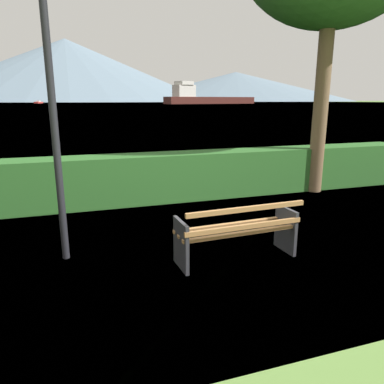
{
  "coord_description": "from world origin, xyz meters",
  "views": [
    {
      "loc": [
        -2.13,
        -4.45,
        2.23
      ],
      "look_at": [
        0.0,
        1.98,
        0.51
      ],
      "focal_mm": 34.1,
      "sensor_mm": 36.0,
      "label": 1
    }
  ],
  "objects_px": {
    "cargo_ship_large": "(205,98)",
    "fishing_boat_near": "(39,102)",
    "lamp_post": "(48,54)",
    "park_bench": "(238,232)"
  },
  "relations": [
    {
      "from": "park_bench",
      "to": "cargo_ship_large",
      "type": "relative_size",
      "value": 0.03
    },
    {
      "from": "park_bench",
      "to": "fishing_boat_near",
      "type": "bearing_deg",
      "value": 94.49
    },
    {
      "from": "park_bench",
      "to": "fishing_boat_near",
      "type": "relative_size",
      "value": 0.21
    },
    {
      "from": "park_bench",
      "to": "lamp_post",
      "type": "bearing_deg",
      "value": 160.14
    },
    {
      "from": "park_bench",
      "to": "fishing_boat_near",
      "type": "xyz_separation_m",
      "value": [
        -19.95,
        254.28,
        0.19
      ]
    },
    {
      "from": "lamp_post",
      "to": "cargo_ship_large",
      "type": "bearing_deg",
      "value": 69.08
    },
    {
      "from": "cargo_ship_large",
      "to": "fishing_boat_near",
      "type": "xyz_separation_m",
      "value": [
        -92.5,
        57.5,
        -2.74
      ]
    },
    {
      "from": "cargo_ship_large",
      "to": "fishing_boat_near",
      "type": "relative_size",
      "value": 7.09
    },
    {
      "from": "park_bench",
      "to": "cargo_ship_large",
      "type": "distance_m",
      "value": 209.75
    },
    {
      "from": "park_bench",
      "to": "fishing_boat_near",
      "type": "height_order",
      "value": "fishing_boat_near"
    }
  ]
}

